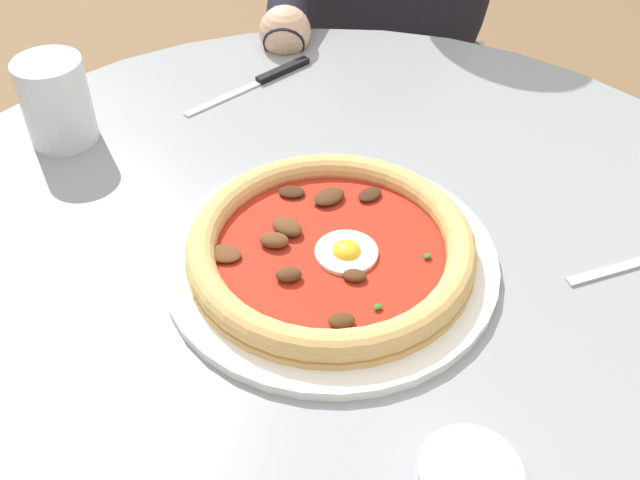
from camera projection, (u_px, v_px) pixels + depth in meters
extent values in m
cylinder|color=gray|center=(336.00, 275.00, 0.71)|extent=(0.95, 0.95, 0.04)
cylinder|color=gray|center=(332.00, 473.00, 0.95)|extent=(0.10, 0.10, 0.68)
cylinder|color=white|center=(329.00, 258.00, 0.69)|extent=(0.31, 0.31, 0.01)
cylinder|color=tan|center=(329.00, 252.00, 0.68)|extent=(0.27, 0.27, 0.01)
torus|color=tan|center=(329.00, 243.00, 0.68)|extent=(0.27, 0.27, 0.03)
cylinder|color=#A82314|center=(329.00, 248.00, 0.68)|extent=(0.25, 0.25, 0.00)
cylinder|color=white|center=(343.00, 254.00, 0.67)|extent=(0.06, 0.06, 0.00)
ellipsoid|color=yellow|center=(343.00, 252.00, 0.67)|extent=(0.03, 0.03, 0.02)
ellipsoid|color=#3D2314|center=(370.00, 194.00, 0.73)|extent=(0.03, 0.02, 0.01)
ellipsoid|color=#4C2D19|center=(329.00, 197.00, 0.73)|extent=(0.03, 0.02, 0.01)
ellipsoid|color=#4C2D19|center=(289.00, 274.00, 0.64)|extent=(0.03, 0.03, 0.01)
ellipsoid|color=#4C2D19|center=(342.00, 320.00, 0.61)|extent=(0.03, 0.02, 0.01)
ellipsoid|color=#4C2D19|center=(355.00, 275.00, 0.65)|extent=(0.03, 0.03, 0.01)
ellipsoid|color=brown|center=(224.00, 254.00, 0.67)|extent=(0.04, 0.04, 0.01)
ellipsoid|color=brown|center=(274.00, 240.00, 0.68)|extent=(0.03, 0.03, 0.01)
ellipsoid|color=#3D2314|center=(292.00, 192.00, 0.73)|extent=(0.03, 0.03, 0.01)
ellipsoid|color=brown|center=(287.00, 227.00, 0.69)|extent=(0.03, 0.04, 0.01)
ellipsoid|color=#2D6B28|center=(427.00, 256.00, 0.67)|extent=(0.01, 0.01, 0.00)
ellipsoid|color=#2D6B28|center=(378.00, 307.00, 0.62)|extent=(0.01, 0.01, 0.00)
ellipsoid|color=#2D6B28|center=(317.00, 202.00, 0.72)|extent=(0.01, 0.01, 0.00)
cylinder|color=silver|center=(56.00, 101.00, 0.81)|extent=(0.07, 0.07, 0.10)
cylinder|color=silver|center=(61.00, 118.00, 0.83)|extent=(0.07, 0.07, 0.05)
cube|color=silver|center=(223.00, 99.00, 0.90)|extent=(0.11, 0.02, 0.00)
cube|color=black|center=(283.00, 70.00, 0.95)|extent=(0.08, 0.02, 0.01)
cylinder|color=olive|center=(469.00, 475.00, 0.50)|extent=(0.06, 0.06, 0.01)
cube|color=#282833|center=(374.00, 203.00, 1.57)|extent=(0.44, 0.44, 0.45)
sphere|color=tan|center=(285.00, 32.00, 0.99)|extent=(0.07, 0.07, 0.07)
cube|color=#504A45|center=(383.00, 86.00, 1.44)|extent=(0.56, 0.56, 0.02)
cylinder|color=#4C4742|center=(282.00, 231.00, 1.49)|extent=(0.02, 0.02, 0.47)
cylinder|color=#4C4742|center=(459.00, 247.00, 1.45)|extent=(0.02, 0.02, 0.47)
cylinder|color=#4C4742|center=(308.00, 133.00, 1.75)|extent=(0.02, 0.02, 0.47)
cylinder|color=#4C4742|center=(459.00, 145.00, 1.71)|extent=(0.02, 0.02, 0.47)
cylinder|color=#8E6B4C|center=(577.00, 307.00, 1.34)|extent=(0.02, 0.02, 0.46)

